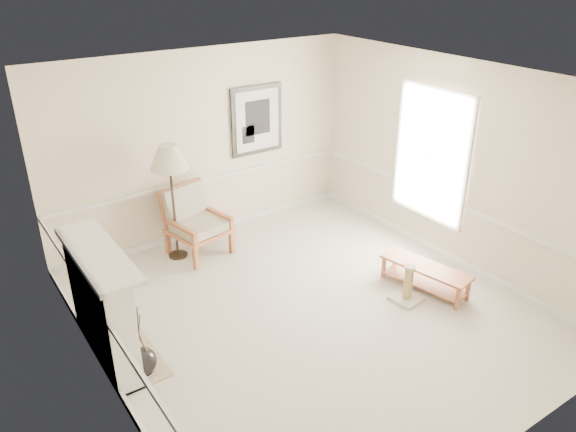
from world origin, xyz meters
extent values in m
plane|color=silver|center=(0.00, 0.00, 0.00)|extent=(5.50, 5.50, 0.00)
cube|color=beige|center=(0.00, 2.75, 1.45)|extent=(5.00, 0.04, 2.90)
cube|color=beige|center=(0.00, -2.75, 1.45)|extent=(5.00, 0.04, 2.90)
cube|color=beige|center=(-2.50, 0.00, 1.45)|extent=(0.04, 5.50, 2.90)
cube|color=beige|center=(2.50, 0.00, 1.45)|extent=(0.04, 5.50, 2.90)
cube|color=white|center=(0.00, 0.00, 2.90)|extent=(5.00, 5.50, 0.04)
cube|color=white|center=(0.00, 2.73, 0.05)|extent=(4.95, 0.04, 0.10)
cube|color=white|center=(0.00, 2.73, 0.90)|extent=(4.95, 0.04, 0.05)
cube|color=white|center=(2.46, 0.40, 1.50)|extent=(0.03, 1.20, 1.80)
cube|color=white|center=(2.45, 0.40, 1.50)|extent=(0.05, 1.34, 1.94)
cube|color=black|center=(0.95, 2.72, 1.70)|extent=(0.92, 0.04, 1.10)
cube|color=white|center=(0.95, 2.69, 1.70)|extent=(0.78, 0.01, 0.96)
cube|color=black|center=(0.95, 2.69, 1.75)|extent=(0.45, 0.01, 0.55)
cube|color=white|center=(-2.36, 0.60, 0.62)|extent=(0.28, 1.50, 1.25)
cube|color=white|center=(-2.31, 0.60, 1.28)|extent=(0.46, 1.64, 0.06)
cube|color=#C6B28E|center=(-2.21, 0.60, 0.55)|extent=(0.02, 1.05, 0.95)
cube|color=black|center=(-2.20, 0.60, 0.42)|extent=(0.02, 0.62, 0.58)
cube|color=#B1883B|center=(-2.20, 0.60, 0.16)|extent=(0.01, 0.66, 0.05)
cube|color=#C6B28E|center=(-2.20, 0.60, 0.01)|extent=(0.60, 1.50, 0.03)
sphere|color=black|center=(-2.15, 0.07, 0.17)|extent=(0.30, 0.30, 0.30)
cylinder|color=black|center=(-2.15, 0.07, 0.04)|extent=(0.19, 0.19, 0.09)
cylinder|color=black|center=(-2.15, 0.07, 0.56)|extent=(0.05, 0.12, 0.47)
cylinder|color=black|center=(-2.15, 0.07, 0.52)|extent=(0.06, 0.15, 0.38)
cylinder|color=black|center=(-2.15, 0.07, 0.60)|extent=(0.03, 0.07, 0.55)
cube|color=#975631|center=(-0.71, 1.74, 0.21)|extent=(0.08, 0.08, 0.41)
cube|color=#975631|center=(-0.85, 2.40, 0.21)|extent=(0.08, 0.08, 0.41)
cube|color=#975631|center=(-0.05, 1.88, 0.21)|extent=(0.08, 0.08, 0.41)
cube|color=#975631|center=(-0.19, 2.54, 0.21)|extent=(0.08, 0.08, 0.41)
cube|color=#975631|center=(-0.45, 2.14, 0.38)|extent=(0.90, 0.90, 0.05)
cube|color=#975631|center=(-0.52, 2.48, 0.72)|extent=(0.78, 0.33, 0.60)
cube|color=#975631|center=(-0.78, 2.07, 0.57)|extent=(0.22, 0.76, 0.05)
cube|color=#975631|center=(-0.12, 2.21, 0.57)|extent=(0.22, 0.76, 0.05)
cube|color=silver|center=(-0.45, 2.14, 0.48)|extent=(0.82, 0.82, 0.13)
cube|color=silver|center=(-0.51, 2.41, 0.74)|extent=(0.73, 0.35, 0.53)
cylinder|color=black|center=(-0.77, 2.25, 0.02)|extent=(0.28, 0.28, 0.03)
cylinder|color=black|center=(-0.77, 2.25, 0.81)|extent=(0.04, 0.04, 1.56)
cone|color=beige|center=(-0.77, 2.25, 1.56)|extent=(0.71, 0.71, 0.34)
cube|color=#975631|center=(1.60, -0.45, 0.33)|extent=(0.62, 1.28, 0.04)
cube|color=#975631|center=(1.60, -0.45, 0.09)|extent=(0.55, 1.18, 0.03)
cube|color=#975631|center=(1.58, -1.03, 0.16)|extent=(0.05, 0.05, 0.32)
cube|color=#975631|center=(1.85, -0.97, 0.16)|extent=(0.05, 0.05, 0.32)
cube|color=#975631|center=(1.34, 0.06, 0.16)|extent=(0.05, 0.05, 0.32)
cube|color=#975631|center=(1.62, 0.12, 0.16)|extent=(0.05, 0.05, 0.32)
cube|color=beige|center=(1.21, -0.52, 0.02)|extent=(0.41, 0.41, 0.04)
cylinder|color=tan|center=(1.21, -0.52, 0.26)|extent=(0.12, 0.12, 0.43)
cylinder|color=beige|center=(1.21, -0.52, 0.49)|extent=(0.13, 0.13, 0.04)
camera|label=1|loc=(-3.55, -4.72, 4.15)|focal=35.00mm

